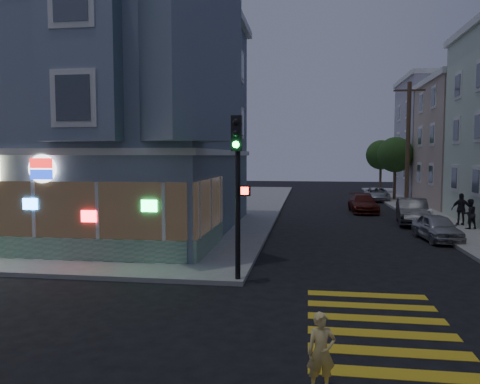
% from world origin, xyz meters
% --- Properties ---
extents(ground, '(120.00, 120.00, 0.00)m').
position_xyz_m(ground, '(0.00, 0.00, 0.00)').
color(ground, black).
rests_on(ground, ground).
extents(sidewalk_nw, '(33.00, 42.00, 0.15)m').
position_xyz_m(sidewalk_nw, '(-13.50, 23.00, 0.07)').
color(sidewalk_nw, gray).
rests_on(sidewalk_nw, ground).
extents(corner_building, '(14.60, 14.60, 11.40)m').
position_xyz_m(corner_building, '(-6.00, 10.98, 5.82)').
color(corner_building, slate).
rests_on(corner_building, sidewalk_nw).
extents(row_house_d, '(12.00, 8.60, 10.50)m').
position_xyz_m(row_house_d, '(19.50, 34.00, 5.40)').
color(row_house_d, '#A8A2B3').
rests_on(row_house_d, sidewalk_ne).
extents(utility_pole, '(2.20, 0.30, 9.00)m').
position_xyz_m(utility_pole, '(12.00, 24.00, 4.80)').
color(utility_pole, '#4C3826').
rests_on(utility_pole, sidewalk_ne).
extents(street_tree_near, '(3.00, 3.00, 5.30)m').
position_xyz_m(street_tree_near, '(12.20, 30.00, 3.94)').
color(street_tree_near, '#4C3826').
rests_on(street_tree_near, sidewalk_ne).
extents(street_tree_far, '(3.00, 3.00, 5.30)m').
position_xyz_m(street_tree_far, '(12.20, 38.00, 3.94)').
color(street_tree_far, '#4C3826').
rests_on(street_tree_far, sidewalk_ne).
extents(running_child, '(0.53, 0.41, 1.31)m').
position_xyz_m(running_child, '(5.11, -3.89, 0.65)').
color(running_child, '#E5CB75').
rests_on(running_child, ground).
extents(pedestrian_a, '(0.89, 0.79, 1.52)m').
position_xyz_m(pedestrian_a, '(13.00, 13.58, 0.91)').
color(pedestrian_a, black).
rests_on(pedestrian_a, sidewalk_ne).
extents(pedestrian_b, '(1.02, 0.46, 1.71)m').
position_xyz_m(pedestrian_b, '(13.00, 14.87, 1.01)').
color(pedestrian_b, '#232128').
rests_on(pedestrian_b, sidewalk_ne).
extents(parked_car_a, '(1.78, 3.66, 1.20)m').
position_xyz_m(parked_car_a, '(10.70, 10.71, 0.60)').
color(parked_car_a, '#A1A3A8').
rests_on(parked_car_a, ground).
extents(parked_car_b, '(2.02, 4.52, 1.44)m').
position_xyz_m(parked_car_b, '(10.70, 15.91, 0.72)').
color(parked_car_b, '#343639').
rests_on(parked_car_b, ground).
extents(parked_car_c, '(1.84, 4.26, 1.22)m').
position_xyz_m(parked_car_c, '(8.60, 21.11, 0.61)').
color(parked_car_c, '#531913').
rests_on(parked_car_c, ground).
extents(parked_car_d, '(2.20, 4.32, 1.17)m').
position_xyz_m(parked_car_d, '(10.70, 29.66, 0.58)').
color(parked_car_d, '#AEB1B9').
rests_on(parked_car_d, ground).
extents(traffic_signal, '(0.57, 0.55, 4.89)m').
position_xyz_m(traffic_signal, '(2.82, 2.18, 3.46)').
color(traffic_signal, black).
rests_on(traffic_signal, sidewalk_nw).
extents(fire_hydrant, '(0.51, 0.30, 0.89)m').
position_xyz_m(fire_hydrant, '(11.30, 14.43, 0.62)').
color(fire_hydrant, white).
rests_on(fire_hydrant, sidewalk_ne).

